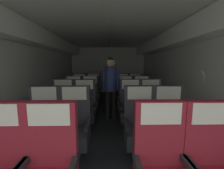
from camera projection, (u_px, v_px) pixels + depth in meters
ground at (108, 121)px, 3.65m from camera, size 3.81×7.97×0.02m
fuselage_shell at (107, 54)px, 3.68m from camera, size 3.69×7.62×2.25m
seat_b_left_window at (44, 128)px, 2.20m from camera, size 0.49×0.48×1.07m
seat_b_left_aisle at (74, 128)px, 2.21m from camera, size 0.49×0.48×1.07m
seat_b_right_aisle at (169, 127)px, 2.24m from camera, size 0.49×0.48×1.07m
seat_b_right_window at (140, 127)px, 2.24m from camera, size 0.49×0.48×1.07m
seat_c_left_window at (63, 109)px, 3.14m from camera, size 0.49×0.48×1.07m
seat_c_left_aisle at (84, 109)px, 3.13m from camera, size 0.49×0.48×1.07m
seat_c_right_aisle at (151, 108)px, 3.19m from camera, size 0.49×0.48×1.07m
seat_c_right_window at (131, 108)px, 3.16m from camera, size 0.49×0.48×1.07m
seat_d_left_window at (73, 98)px, 4.07m from camera, size 0.49×0.48×1.07m
seat_d_left_aisle at (90, 98)px, 4.07m from camera, size 0.49×0.48×1.07m
seat_d_right_aisle at (142, 98)px, 4.10m from camera, size 0.49×0.48×1.07m
seat_d_right_window at (125, 98)px, 4.10m from camera, size 0.49×0.48×1.07m
seat_e_left_window at (79, 92)px, 4.98m from camera, size 0.49×0.48×1.07m
seat_e_left_aisle at (93, 92)px, 5.02m from camera, size 0.49×0.48×1.07m
seat_e_right_aisle at (136, 92)px, 5.04m from camera, size 0.49×0.48×1.07m
seat_e_right_window at (123, 92)px, 5.02m from camera, size 0.49×0.48×1.07m
flight_attendant at (111, 82)px, 3.63m from camera, size 0.43×0.28×1.57m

